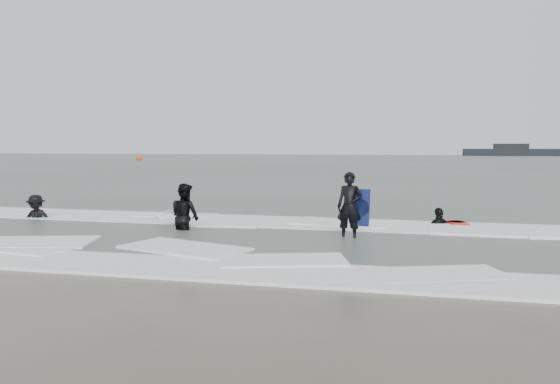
% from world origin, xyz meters
% --- Properties ---
extents(ground, '(320.00, 320.00, 0.00)m').
position_xyz_m(ground, '(0.00, 0.00, 0.00)').
color(ground, brown).
rests_on(ground, ground).
extents(sea, '(320.00, 320.00, 0.00)m').
position_xyz_m(sea, '(0.00, 80.00, 0.06)').
color(sea, '#47544C').
rests_on(sea, ground).
extents(surfer_centre, '(0.71, 0.52, 1.80)m').
position_xyz_m(surfer_centre, '(2.21, 3.65, 0.00)').
color(surfer_centre, black).
rests_on(surfer_centre, ground).
extents(surfer_wading, '(1.17, 1.08, 1.93)m').
position_xyz_m(surfer_wading, '(-2.57, 4.00, 0.00)').
color(surfer_wading, black).
rests_on(surfer_wading, ground).
extents(surfer_breaker, '(1.23, 0.92, 1.70)m').
position_xyz_m(surfer_breaker, '(-8.31, 4.89, 0.00)').
color(surfer_breaker, black).
rests_on(surfer_breaker, ground).
extents(surfer_right_near, '(1.08, 0.85, 1.71)m').
position_xyz_m(surfer_right_near, '(4.57, 6.90, 0.00)').
color(surfer_right_near, black).
rests_on(surfer_right_near, ground).
extents(surf_foam, '(30.03, 9.06, 0.09)m').
position_xyz_m(surf_foam, '(0.00, 3.70, 0.04)').
color(surf_foam, white).
rests_on(surf_foam, ground).
extents(bodyboards, '(8.93, 3.95, 1.25)m').
position_xyz_m(bodyboards, '(1.52, 4.91, 0.50)').
color(bodyboards, '#0E1744').
rests_on(bodyboards, ground).
extents(buoy, '(1.00, 1.00, 1.65)m').
position_xyz_m(buoy, '(-44.13, 76.43, 0.42)').
color(buoy, '#E8470A').
rests_on(buoy, ground).
extents(vessel_horizon, '(24.33, 4.34, 3.30)m').
position_xyz_m(vessel_horizon, '(27.24, 147.06, 1.24)').
color(vessel_horizon, black).
rests_on(vessel_horizon, ground).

